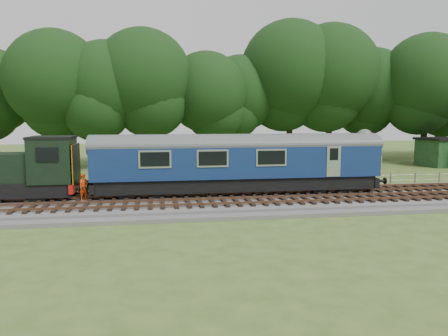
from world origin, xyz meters
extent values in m
plane|color=#3D5B21|center=(0.00, 0.00, 0.00)|extent=(120.00, 120.00, 0.00)
cube|color=#4C4C4F|center=(0.00, 0.00, 0.17)|extent=(70.00, 7.00, 0.35)
cube|color=brown|center=(0.00, 0.68, 0.49)|extent=(66.50, 0.07, 0.14)
cube|color=brown|center=(0.00, 2.12, 0.49)|extent=(66.50, 0.07, 0.14)
cube|color=brown|center=(0.00, -2.32, 0.49)|extent=(66.50, 0.07, 0.14)
cube|color=brown|center=(0.00, -0.88, 0.49)|extent=(66.50, 0.07, 0.14)
cube|color=black|center=(-4.31, 1.40, 1.06)|extent=(17.46, 2.52, 0.85)
cube|color=navy|center=(-4.31, 1.40, 2.48)|extent=(18.00, 2.80, 2.05)
cube|color=gold|center=(4.71, 1.40, 2.11)|extent=(0.06, 2.74, 1.30)
cube|color=black|center=(1.69, 1.40, 0.86)|extent=(2.60, 2.00, 0.55)
cube|color=black|center=(-10.31, 1.40, 0.86)|extent=(2.60, 2.00, 0.55)
cube|color=black|center=(-15.51, 1.40, 2.66)|extent=(2.40, 2.55, 2.60)
cube|color=#B4120D|center=(-14.33, 1.40, 1.06)|extent=(0.25, 2.60, 0.55)
cube|color=gold|center=(-14.19, 1.40, 2.46)|extent=(0.06, 2.55, 2.30)
imported|color=#EA3E0C|center=(-13.65, 0.49, 1.14)|extent=(0.69, 0.66, 1.59)
cube|color=#17341A|center=(19.88, 15.93, 1.39)|extent=(3.87, 3.87, 2.78)
cube|color=black|center=(19.88, 15.93, 2.89)|extent=(4.26, 4.26, 0.22)
camera|label=1|loc=(-9.43, -25.65, 5.30)|focal=35.00mm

